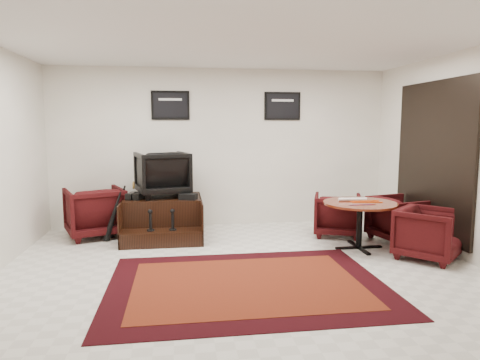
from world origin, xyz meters
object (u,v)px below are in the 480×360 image
Objects in this scene: armchair_side at (95,209)px; shine_podium at (163,218)px; table_chair_corner at (429,231)px; shine_chair at (162,172)px; meeting_table at (360,208)px; table_chair_back at (337,213)px; table_chair_window at (400,216)px.

shine_podium is at bearing 150.53° from armchair_side.
armchair_side is (-1.10, 0.15, 0.15)m from shine_podium.
table_chair_corner is at bearing -25.77° from shine_podium.
armchair_side reaches higher than shine_podium.
table_chair_corner is at bearing 137.80° from shine_chair.
meeting_table reaches higher than shine_podium.
meeting_table is 1.37× the size of table_chair_corner.
table_chair_back is (-0.04, 0.78, -0.23)m from meeting_table.
table_chair_window is at bearing 21.54° from meeting_table.
shine_podium is at bearing 63.75° from table_chair_window.
table_chair_corner is (3.60, -1.87, -0.67)m from shine_chair.
shine_chair is at bearing 156.28° from meeting_table.
table_chair_window is at bearing -12.44° from shine_podium.
armchair_side is at bearing 64.75° from table_chair_window.
shine_chair is 2.96m from table_chair_back.
meeting_table is 0.82m from table_chair_back.
armchair_side is at bearing 115.63° from table_chair_corner.
shine_podium is at bearing 111.80° from table_chair_corner.
table_chair_back is at bearing 155.68° from shine_chair.
meeting_table is at bearing 97.38° from table_chair_corner.
shine_podium is 2.86m from table_chair_back.
table_chair_window is 0.93m from table_chair_corner.
meeting_table is (3.97, -1.28, 0.16)m from armchair_side.
table_chair_window is at bearing 170.90° from table_chair_back.
shine_chair is at bearing 10.26° from table_chair_back.
shine_chair is at bearing 110.08° from table_chair_corner.
table_chair_back is at bearing 76.11° from table_chair_corner.
shine_podium is 1.56× the size of shine_chair.
table_chair_corner is (3.60, -1.74, 0.09)m from shine_podium.
armchair_side is 1.16× the size of table_chair_corner.
meeting_table is at bearing -21.43° from shine_podium.
table_chair_window is (4.78, -0.97, -0.06)m from armchair_side.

